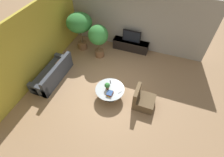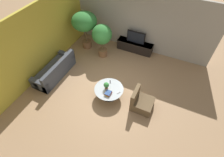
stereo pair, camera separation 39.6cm
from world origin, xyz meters
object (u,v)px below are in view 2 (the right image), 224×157
(media_console, at_px, (135,46))
(potted_palm_corner, at_px, (102,36))
(television, at_px, (136,37))
(potted_plant_tabletop, at_px, (106,85))
(coffee_table, at_px, (109,91))
(potted_palm_tall, at_px, (84,23))
(couch_by_wall, at_px, (55,71))
(armchair_wicker, at_px, (141,102))

(media_console, xyz_separation_m, potted_palm_corner, (-1.35, -1.07, 0.90))
(television, bearing_deg, potted_plant_tabletop, -90.37)
(television, distance_m, coffee_table, 3.34)
(television, xyz_separation_m, potted_palm_tall, (-2.44, -0.79, 0.62))
(television, bearing_deg, potted_palm_tall, -162.01)
(couch_by_wall, height_order, potted_palm_tall, potted_palm_tall)
(potted_palm_tall, bearing_deg, potted_palm_corner, -14.07)
(armchair_wicker, height_order, potted_palm_tall, potted_palm_tall)
(coffee_table, distance_m, potted_palm_tall, 3.73)
(media_console, distance_m, television, 0.55)
(coffee_table, relative_size, potted_plant_tabletop, 3.74)
(coffee_table, xyz_separation_m, armchair_wicker, (1.36, 0.05, -0.05))
(media_console, bearing_deg, potted_palm_corner, -141.64)
(media_console, bearing_deg, coffee_table, -88.58)
(couch_by_wall, bearing_deg, armchair_wicker, 90.00)
(television, bearing_deg, coffee_table, -88.58)
(television, distance_m, potted_plant_tabletop, 3.32)
(television, relative_size, couch_by_wall, 0.42)
(media_console, height_order, couch_by_wall, couch_by_wall)
(couch_by_wall, relative_size, armchair_wicker, 2.53)
(armchair_wicker, xyz_separation_m, potted_plant_tabletop, (-1.46, -0.07, 0.36))
(potted_plant_tabletop, bearing_deg, coffee_table, 7.88)
(couch_by_wall, xyz_separation_m, potted_palm_tall, (0.22, 2.45, 1.17))
(coffee_table, bearing_deg, potted_plant_tabletop, -172.12)
(potted_palm_tall, bearing_deg, armchair_wicker, -32.32)
(armchair_wicker, height_order, potted_palm_corner, potted_palm_corner)
(coffee_table, bearing_deg, potted_palm_corner, 122.62)
(coffee_table, bearing_deg, potted_palm_tall, 135.15)
(media_console, distance_m, coffee_table, 3.30)
(television, height_order, potted_plant_tabletop, television)
(television, distance_m, potted_palm_corner, 1.75)
(couch_by_wall, height_order, potted_plant_tabletop, couch_by_wall)
(armchair_wicker, bearing_deg, potted_palm_corner, 51.97)
(potted_palm_tall, bearing_deg, couch_by_wall, -95.12)
(television, bearing_deg, potted_palm_corner, -141.68)
(media_console, height_order, coffee_table, media_console)
(media_console, distance_m, potted_plant_tabletop, 3.33)
(television, xyz_separation_m, couch_by_wall, (-2.66, -3.24, -0.54))
(coffee_table, relative_size, couch_by_wall, 0.54)
(television, height_order, potted_palm_corner, potted_palm_corner)
(potted_palm_tall, height_order, potted_palm_corner, potted_palm_tall)
(media_console, height_order, armchair_wicker, armchair_wicker)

